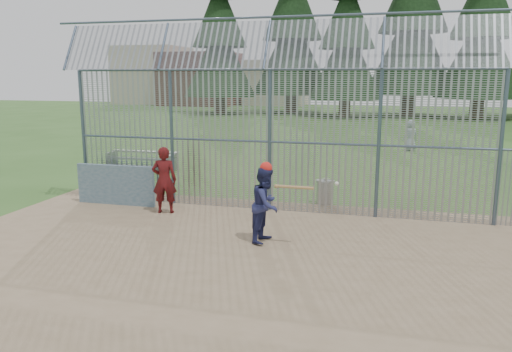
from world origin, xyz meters
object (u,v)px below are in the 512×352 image
(dugout_wall, at_px, (116,185))
(trash_can, at_px, (325,192))
(batter, at_px, (266,205))
(bleacher, at_px, (142,160))
(onlooker, at_px, (164,180))

(dugout_wall, distance_m, trash_can, 6.30)
(dugout_wall, xyz_separation_m, batter, (5.18, -2.18, 0.28))
(trash_can, distance_m, bleacher, 8.99)
(batter, height_order, onlooker, onlooker)
(onlooker, height_order, bleacher, onlooker)
(dugout_wall, bearing_deg, trash_can, 15.45)
(batter, distance_m, trash_can, 3.99)
(batter, distance_m, bleacher, 10.58)
(onlooker, distance_m, trash_can, 4.80)
(batter, xyz_separation_m, onlooker, (-3.35, 1.70, 0.06))
(dugout_wall, relative_size, trash_can, 3.05)
(batter, bearing_deg, trash_can, -5.24)
(onlooker, bearing_deg, trash_can, -167.98)
(trash_can, bearing_deg, dugout_wall, -164.55)
(batter, height_order, trash_can, batter)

